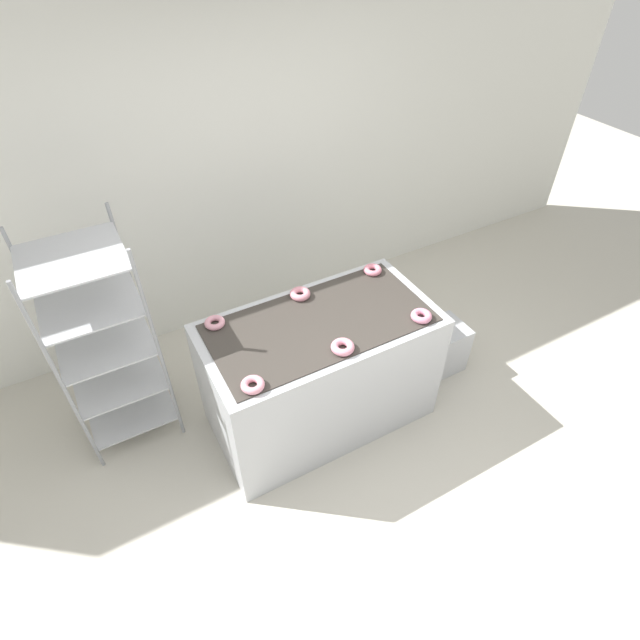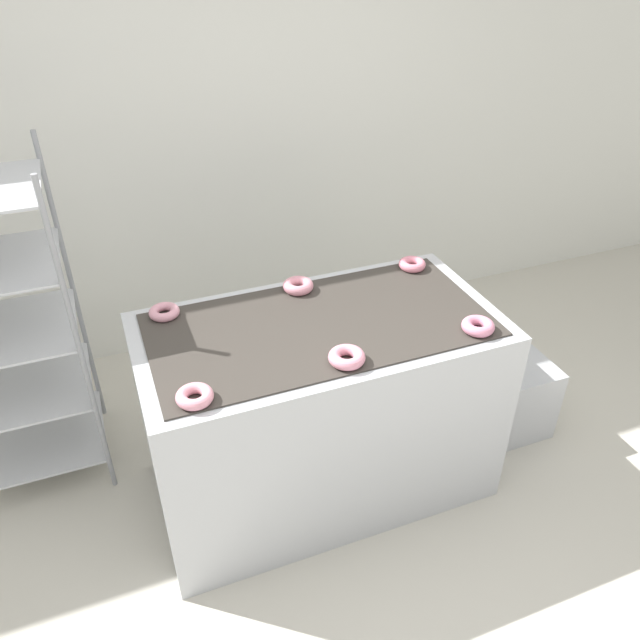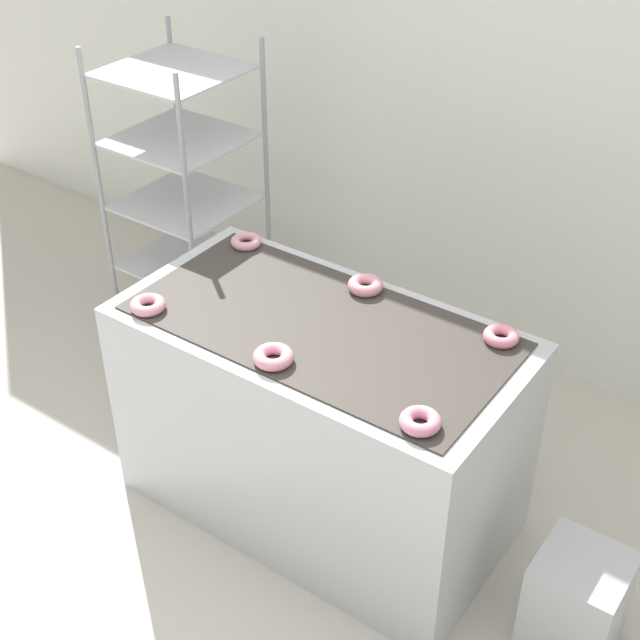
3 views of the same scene
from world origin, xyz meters
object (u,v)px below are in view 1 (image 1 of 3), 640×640
(fryer_machine, at_px, (320,372))
(donut_far_right, at_px, (373,270))
(donut_far_left, at_px, (215,323))
(donut_near_center, at_px, (342,347))
(baking_rack_cart, at_px, (104,342))
(donut_far_center, at_px, (300,294))
(donut_near_left, at_px, (253,385))
(donut_near_right, at_px, (421,316))
(glaze_bin, at_px, (443,346))

(fryer_machine, bearing_deg, donut_far_right, 26.25)
(donut_far_left, bearing_deg, donut_near_center, -44.40)
(baking_rack_cart, relative_size, donut_far_center, 11.50)
(baking_rack_cart, bearing_deg, donut_far_left, -26.52)
(donut_far_right, bearing_deg, baking_rack_cart, 169.68)
(baking_rack_cart, distance_m, donut_far_right, 1.87)
(baking_rack_cart, xyz_separation_m, donut_near_left, (0.66, -0.92, 0.14))
(donut_far_left, bearing_deg, donut_near_right, -26.21)
(donut_near_right, height_order, donut_far_right, donut_near_right)
(baking_rack_cart, bearing_deg, donut_near_left, -54.37)
(donut_near_center, bearing_deg, donut_far_right, 44.01)
(donut_far_right, bearing_deg, fryer_machine, -153.75)
(donut_far_center, height_order, donut_far_right, donut_far_center)
(donut_near_center, relative_size, donut_far_left, 1.10)
(fryer_machine, xyz_separation_m, donut_near_right, (0.58, -0.28, 0.49))
(glaze_bin, relative_size, donut_far_center, 2.99)
(donut_near_left, xyz_separation_m, donut_far_center, (0.60, 0.59, 0.00))
(baking_rack_cart, relative_size, donut_near_right, 11.82)
(donut_near_left, height_order, donut_near_right, donut_near_right)
(baking_rack_cart, height_order, donut_far_left, baking_rack_cart)
(baking_rack_cart, height_order, donut_near_left, baking_rack_cart)
(donut_near_center, height_order, donut_far_left, donut_near_center)
(glaze_bin, distance_m, donut_near_left, 1.89)
(fryer_machine, distance_m, donut_near_left, 0.82)
(donut_near_right, bearing_deg, donut_near_center, 179.96)
(baking_rack_cart, height_order, donut_far_right, baking_rack_cart)
(fryer_machine, relative_size, donut_near_center, 10.73)
(baking_rack_cart, xyz_separation_m, donut_far_center, (1.25, -0.33, 0.15))
(donut_near_right, relative_size, donut_far_left, 1.04)
(glaze_bin, bearing_deg, fryer_machine, 178.66)
(donut_far_center, bearing_deg, donut_far_right, -0.37)
(fryer_machine, height_order, baking_rack_cart, baking_rack_cart)
(donut_near_left, relative_size, donut_near_center, 0.94)
(baking_rack_cart, xyz_separation_m, donut_near_center, (1.24, -0.90, 0.15))
(baking_rack_cart, relative_size, donut_near_left, 11.88)
(baking_rack_cart, height_order, donut_near_center, baking_rack_cart)
(donut_near_left, height_order, donut_far_center, donut_far_center)
(fryer_machine, bearing_deg, donut_near_right, -25.64)
(donut_near_left, bearing_deg, donut_far_center, 44.60)
(fryer_machine, height_order, donut_near_right, donut_near_right)
(baking_rack_cart, bearing_deg, fryer_machine, -26.64)
(donut_near_left, relative_size, donut_far_right, 1.04)
(glaze_bin, height_order, donut_far_right, donut_far_right)
(glaze_bin, distance_m, donut_near_right, 0.96)
(donut_far_left, xyz_separation_m, donut_far_right, (1.18, -0.01, 0.00))
(glaze_bin, distance_m, donut_near_center, 1.38)
(donut_near_center, bearing_deg, baking_rack_cart, 143.96)
(glaze_bin, xyz_separation_m, donut_near_center, (-1.13, -0.25, 0.75))
(donut_near_right, distance_m, donut_far_center, 0.81)
(baking_rack_cart, relative_size, glaze_bin, 3.84)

